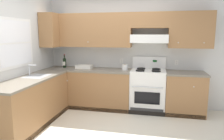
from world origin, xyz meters
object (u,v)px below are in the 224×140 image
object	(u,v)px
stove	(148,90)
bowl	(84,67)
paper_towel_roll	(125,67)
wine_bottle	(65,62)

from	to	relation	value
stove	bowl	size ratio (longest dim) A/B	3.24
bowl	paper_towel_roll	bearing A→B (deg)	-0.90
wine_bottle	bowl	xyz separation A→B (m)	(0.52, -0.04, -0.10)
bowl	paper_towel_roll	xyz separation A→B (m)	(0.98, -0.02, 0.03)
wine_bottle	paper_towel_roll	size ratio (longest dim) A/B	2.39
wine_bottle	paper_towel_roll	world-z (taller)	wine_bottle
stove	bowl	distance (m)	1.57
stove	wine_bottle	bearing A→B (deg)	177.47
wine_bottle	bowl	world-z (taller)	wine_bottle
stove	wine_bottle	xyz separation A→B (m)	(-2.02, 0.09, 0.56)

